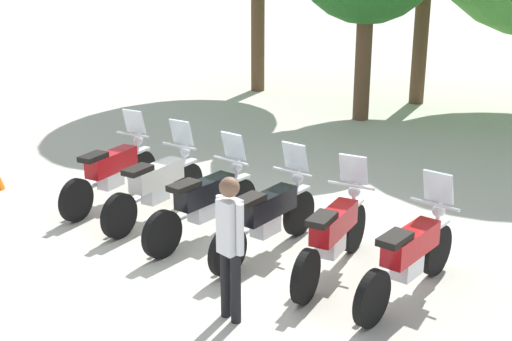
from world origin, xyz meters
TOP-DOWN VIEW (x-y plane):
  - ground_plane at (0.00, 0.00)m, footprint 80.00×80.00m
  - motorcycle_0 at (-2.47, 0.28)m, footprint 0.62×2.19m
  - motorcycle_1 at (-1.48, 0.15)m, footprint 0.62×2.19m
  - motorcycle_2 at (-0.49, -0.04)m, footprint 0.66×2.19m
  - motorcycle_3 at (0.49, -0.02)m, footprint 0.63×2.19m
  - motorcycle_4 at (1.47, -0.11)m, footprint 0.62×2.19m
  - motorcycle_5 at (2.47, -0.20)m, footprint 0.67×2.18m
  - person_0 at (1.01, -1.67)m, footprint 0.41×0.27m

SIDE VIEW (x-z plane):
  - ground_plane at x=0.00m, z-range 0.00..0.00m
  - motorcycle_0 at x=-2.47m, z-range -0.17..1.20m
  - motorcycle_1 at x=-1.48m, z-range -0.17..1.20m
  - motorcycle_2 at x=-0.49m, z-range -0.17..1.20m
  - motorcycle_3 at x=0.49m, z-range -0.17..1.20m
  - motorcycle_4 at x=1.47m, z-range -0.17..1.20m
  - motorcycle_5 at x=2.47m, z-range -0.17..1.20m
  - person_0 at x=1.01m, z-range 0.13..1.76m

